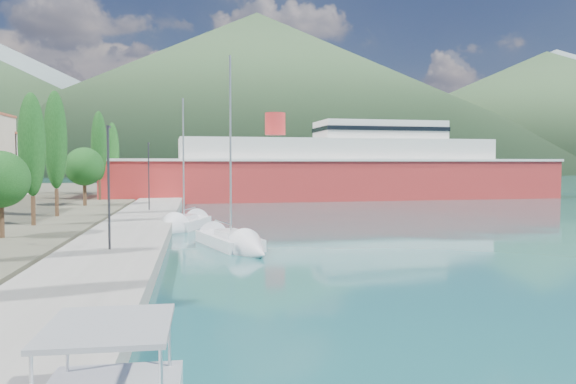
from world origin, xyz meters
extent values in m
plane|color=#1D585A|center=(0.00, 120.00, 0.00)|extent=(1400.00, 1400.00, 0.00)
cube|color=gray|center=(-9.00, 26.00, 0.40)|extent=(5.00, 88.00, 0.80)
cone|color=slate|center=(80.00, 680.00, 90.00)|extent=(760.00, 760.00, 180.00)
cone|color=slate|center=(420.00, 600.00, 70.00)|extent=(640.00, 640.00, 140.00)
cone|color=#334E2E|center=(40.00, 400.00, 57.50)|extent=(480.00, 480.00, 115.00)
cone|color=#334E2E|center=(260.00, 380.00, 45.00)|extent=(420.00, 420.00, 90.00)
cylinder|color=#47301E|center=(-15.96, 19.40, 1.74)|extent=(0.36, 0.36, 2.07)
sphere|color=#174918|center=(-15.96, 19.40, 4.10)|extent=(3.31, 3.31, 3.31)
cylinder|color=#47301E|center=(-15.96, 25.91, 1.71)|extent=(0.30, 0.30, 2.02)
ellipsoid|color=#174918|center=(-15.96, 25.91, 6.30)|extent=(1.80, 1.80, 7.16)
cylinder|color=#47301E|center=(-15.96, 32.55, 1.82)|extent=(0.30, 0.30, 2.23)
ellipsoid|color=#174918|center=(-15.96, 32.55, 6.89)|extent=(1.80, 1.80, 7.91)
cylinder|color=#47301E|center=(-15.96, 44.08, 1.91)|extent=(0.36, 0.36, 2.41)
sphere|color=#174918|center=(-15.96, 44.08, 4.66)|extent=(3.86, 3.86, 3.86)
cylinder|color=#47301E|center=(-15.96, 53.02, 1.84)|extent=(0.30, 0.30, 2.28)
ellipsoid|color=#174918|center=(-15.96, 53.02, 7.02)|extent=(1.80, 1.80, 8.08)
cylinder|color=#47301E|center=(-15.96, 63.48, 1.77)|extent=(0.30, 0.30, 2.15)
ellipsoid|color=#174918|center=(-15.96, 63.48, 6.65)|extent=(1.80, 1.80, 7.61)
cylinder|color=#2D2D33|center=(-9.00, 13.20, 3.80)|extent=(0.12, 0.12, 6.00)
cube|color=#2D2D33|center=(-9.00, 13.45, 6.80)|extent=(0.15, 0.50, 0.12)
cylinder|color=#2D2D33|center=(-9.00, 36.50, 3.80)|extent=(0.12, 0.12, 6.00)
cube|color=#2D2D33|center=(-9.00, 36.75, 6.80)|extent=(0.15, 0.50, 0.12)
cube|color=gray|center=(-6.25, -5.48, 2.29)|extent=(2.09, 2.47, 0.09)
cube|color=silver|center=(-2.88, 18.67, 0.24)|extent=(3.95, 6.57, 0.87)
cube|color=silver|center=(-2.76, 18.27, 0.83)|extent=(2.01, 2.76, 0.34)
cylinder|color=silver|center=(-2.76, 18.27, 6.02)|extent=(0.12, 0.12, 10.68)
cone|color=silver|center=(-1.72, 14.88, 0.24)|extent=(2.98, 3.42, 2.23)
cube|color=silver|center=(-5.62, 28.68, 0.26)|extent=(4.03, 5.85, 0.92)
cube|color=silver|center=(-5.74, 28.34, 0.87)|extent=(2.06, 2.50, 0.36)
cylinder|color=silver|center=(-5.74, 28.34, 5.32)|extent=(0.12, 0.12, 9.21)
cone|color=silver|center=(-6.78, 25.44, 0.26)|extent=(3.06, 3.16, 2.35)
cube|color=red|center=(14.52, 61.53, 2.37)|extent=(63.03, 15.99, 6.03)
cube|color=silver|center=(14.52, 61.53, 5.39)|extent=(63.49, 16.40, 0.32)
cube|color=silver|center=(14.52, 61.53, 6.68)|extent=(43.58, 12.84, 3.23)
cube|color=silver|center=(20.97, 61.85, 9.59)|extent=(17.87, 8.87, 2.58)
cylinder|color=red|center=(5.91, 61.11, 10.34)|extent=(2.80, 2.80, 3.02)
camera|label=1|loc=(-4.76, -15.16, 5.05)|focal=35.00mm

